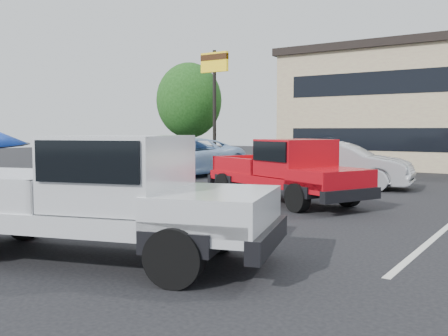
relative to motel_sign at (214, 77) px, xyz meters
The scene contains 9 objects.
ground 17.82m from the motel_sign, 54.46° to the right, with size 90.00×90.00×0.00m, color black.
stripe_left 14.65m from the motel_sign, 59.74° to the right, with size 0.12×5.00×0.01m, color silver.
stripe_right 18.29m from the motel_sign, 42.71° to the right, with size 0.12×5.00×0.01m, color silver.
motel_sign is the anchor object (origin of this frame).
tree_left 5.08m from the motel_sign, 143.13° to the left, with size 3.96×3.96×6.02m.
silver_pickup 18.77m from the motel_sign, 59.77° to the right, with size 6.02×3.62×2.06m.
red_pickup 13.22m from the motel_sign, 45.45° to the right, with size 5.47×3.76×1.71m.
silver_sedan 10.58m from the motel_sign, 28.91° to the right, with size 1.65×4.72×1.56m, color #ACAFB3.
blue_suv 6.28m from the motel_sign, 70.23° to the right, with size 2.68×5.82×1.62m, color #9BBEE7.
Camera 1 is at (4.84, -7.02, 1.96)m, focal length 40.00 mm.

